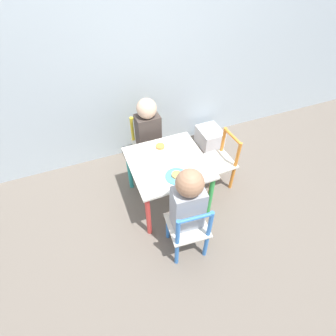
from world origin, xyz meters
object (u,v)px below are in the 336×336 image
Objects in this scene: child_back at (149,131)px; storage_bin at (210,137)px; plate_front at (177,176)px; chair_orange at (220,162)px; plate_back at (160,147)px; chair_blue at (188,229)px; child_front at (187,204)px; kids_table at (168,168)px; chair_yellow at (147,144)px.

child_back is 0.77m from storage_bin.
storage_bin is (0.67, 0.69, -0.35)m from plate_front.
plate_back is at bearing -109.34° from chair_orange.
child_front is (0.01, 0.06, 0.21)m from chair_blue.
kids_table is 3.62× the size of plate_back.
storage_bin is at bearing -121.90° from child_front.
chair_yellow is 3.15× the size of plate_front.
chair_blue is 0.68m from plate_back.
child_front is at bearing -93.59° from plate_back.
chair_orange reaches higher than storage_bin.
chair_orange is at bearing -134.53° from child_front.
chair_blue reaches higher than plate_front.
plate_back is (0.00, 0.17, 0.07)m from kids_table.
child_back is 2.73× the size of storage_bin.
plate_back reaches higher than kids_table.
child_back is 0.97× the size of child_front.
kids_table is 1.11× the size of chair_yellow.
plate_front reaches higher than kids_table.
storage_bin is at bearing 2.03° from chair_yellow.
child_front is (-0.02, -0.90, 0.21)m from chair_yellow.
storage_bin is (0.71, 0.94, -0.36)m from child_front.
chair_orange is at bearing -110.82° from storage_bin.
chair_yellow is 1.00× the size of chair_blue.
storage_bin is (0.68, 0.04, -0.15)m from chair_yellow.
child_front is at bearing -98.27° from plate_front.
chair_yellow is 0.96m from chair_blue.
chair_orange is 1.91× the size of storage_bin.
plate_back is (0.04, 0.65, 0.20)m from chair_blue.
plate_front is at bearing -90.37° from chair_yellow.
child_back reaches higher than chair_yellow.
kids_table is at bearing -90.00° from plate_back.
child_back is at bearing -86.77° from child_front.
kids_table is 0.78× the size of child_back.
chair_blue is 3.15× the size of plate_front.
child_back is at bearing 91.46° from kids_table.
plate_front is at bearing -90.00° from plate_back.
chair_blue reaches higher than plate_back.
child_back is at bearing -131.62° from chair_orange.
chair_orange is (0.49, -0.46, 0.00)m from chair_yellow.
storage_bin is (0.67, 0.52, -0.28)m from kids_table.
chair_blue is at bearing -93.24° from chair_yellow.
chair_yellow reaches higher than plate_front.
plate_back is (0.01, -0.25, 0.01)m from child_back.
child_front reaches higher than chair_blue.
child_back reaches higher than plate_front.
plate_back is 0.59× the size of storage_bin.
plate_front is (-0.48, -0.19, 0.20)m from chair_orange.
chair_orange is 0.68× the size of child_front.
chair_orange is (0.48, 0.02, -0.13)m from kids_table.
chair_yellow is at bearing 90.00° from child_back.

